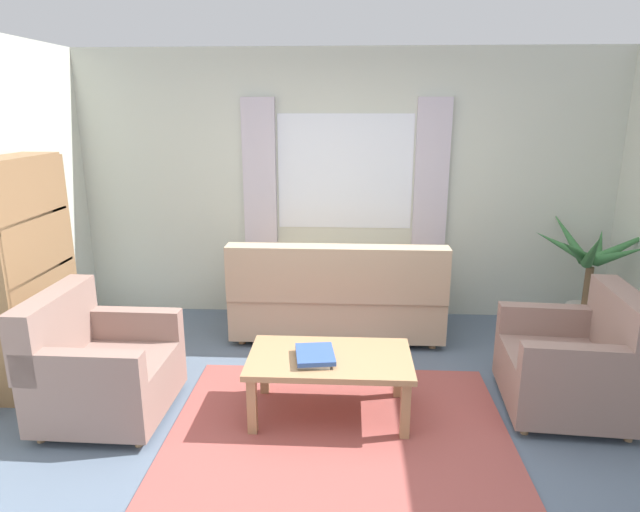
# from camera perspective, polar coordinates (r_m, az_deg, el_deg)

# --- Properties ---
(ground_plane) EXTENTS (6.24, 6.24, 0.00)m
(ground_plane) POSITION_cam_1_polar(r_m,az_deg,el_deg) (3.75, 1.97, -18.09)
(ground_plane) COLOR slate
(wall_back) EXTENTS (5.32, 0.12, 2.60)m
(wall_back) POSITION_cam_1_polar(r_m,az_deg,el_deg) (5.44, 2.61, 7.26)
(wall_back) COLOR beige
(wall_back) RESTS_ON ground_plane
(window_with_curtains) EXTENTS (1.98, 0.07, 1.40)m
(window_with_curtains) POSITION_cam_1_polar(r_m,az_deg,el_deg) (5.34, 2.62, 8.72)
(window_with_curtains) COLOR white
(area_rug) EXTENTS (2.21, 1.83, 0.01)m
(area_rug) POSITION_cam_1_polar(r_m,az_deg,el_deg) (3.74, 1.97, -18.02)
(area_rug) COLOR #9E4C47
(area_rug) RESTS_ON ground_plane
(couch) EXTENTS (1.90, 0.82, 0.92)m
(couch) POSITION_cam_1_polar(r_m,az_deg,el_deg) (5.02, 1.81, -4.39)
(couch) COLOR tan
(couch) RESTS_ON ground_plane
(armchair_left) EXTENTS (0.83, 0.85, 0.88)m
(armchair_left) POSITION_cam_1_polar(r_m,az_deg,el_deg) (4.06, -22.09, -10.73)
(armchair_left) COLOR gray
(armchair_left) RESTS_ON ground_plane
(armchair_right) EXTENTS (0.88, 0.90, 0.88)m
(armchair_right) POSITION_cam_1_polar(r_m,az_deg,el_deg) (4.21, 25.13, -10.14)
(armchair_right) COLOR gray
(armchair_right) RESTS_ON ground_plane
(coffee_table) EXTENTS (1.10, 0.64, 0.44)m
(coffee_table) POSITION_cam_1_polar(r_m,az_deg,el_deg) (3.76, 1.03, -11.18)
(coffee_table) COLOR #A87F56
(coffee_table) RESTS_ON ground_plane
(book_stack_on_table) EXTENTS (0.29, 0.34, 0.05)m
(book_stack_on_table) POSITION_cam_1_polar(r_m,az_deg,el_deg) (3.68, -0.53, -10.37)
(book_stack_on_table) COLOR beige
(book_stack_on_table) RESTS_ON coffee_table
(potted_plant) EXTENTS (1.13, 1.18, 1.14)m
(potted_plant) POSITION_cam_1_polar(r_m,az_deg,el_deg) (5.49, 26.16, -2.33)
(potted_plant) COLOR #B7B2A8
(potted_plant) RESTS_ON ground_plane
(bookshelf) EXTENTS (0.30, 0.94, 1.72)m
(bookshelf) POSITION_cam_1_polar(r_m,az_deg,el_deg) (4.67, -27.86, -1.21)
(bookshelf) COLOR olive
(bookshelf) RESTS_ON ground_plane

